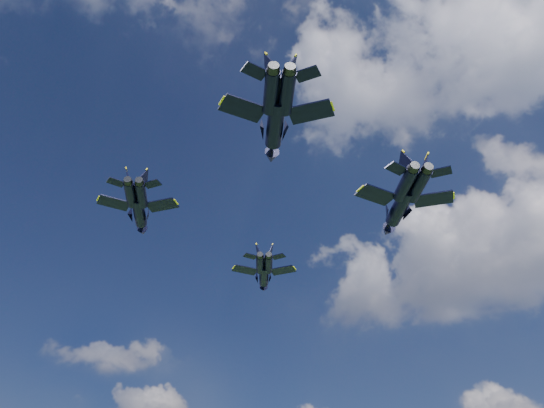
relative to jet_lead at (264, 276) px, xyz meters
The scene contains 4 objects.
jet_lead is the anchor object (origin of this frame).
jet_left 27.39m from the jet_lead, 96.48° to the right, with size 11.71×13.66×3.48m.
jet_right 28.51m from the jet_lead, 13.96° to the right, with size 15.15×16.83×4.37m.
jet_slot 40.05m from the jet_lead, 54.67° to the right, with size 13.52×15.89×4.04m.
Camera 1 is at (34.45, -62.46, 6.14)m, focal length 40.00 mm.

